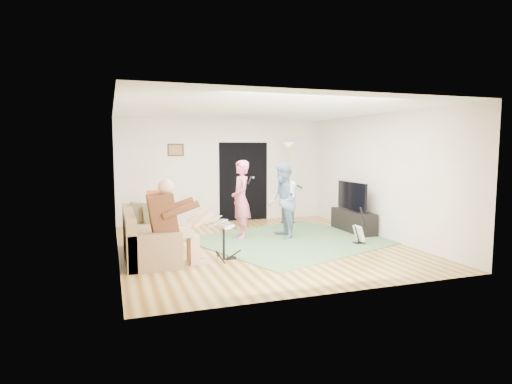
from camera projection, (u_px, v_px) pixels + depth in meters
floor at (262, 245)px, 8.62m from camera, size 6.00×6.00×0.00m
walls at (262, 179)px, 8.48m from camera, size 5.50×6.00×2.70m
ceiling at (262, 110)px, 8.34m from camera, size 6.00×6.00×0.00m
window_blinds at (116, 171)px, 7.76m from camera, size 0.00×2.05×2.05m
doorway at (243, 182)px, 11.50m from camera, size 2.10×0.00×2.10m
picture_frame at (176, 150)px, 10.83m from camera, size 0.42×0.03×0.32m
area_rug at (292, 240)px, 9.06m from camera, size 4.52×4.28×0.02m
sofa at (145, 241)px, 7.68m from camera, size 0.87×2.11×0.86m
drummer at (174, 231)px, 7.18m from camera, size 0.94×0.53×1.45m
drum_kit at (224, 243)px, 7.48m from camera, size 0.37×0.66×0.68m
singer at (241, 200)px, 9.22m from camera, size 0.44×0.64×1.69m
microphone at (250, 180)px, 9.24m from camera, size 0.06×0.06×0.24m
guitarist at (283, 201)px, 9.23m from camera, size 0.68×0.85×1.64m
guitar_held at (292, 187)px, 9.27m from camera, size 0.28×0.61×0.26m
guitar_spare at (359, 233)px, 8.73m from camera, size 0.27×0.24×0.76m
torchiere_lamp at (288, 168)px, 11.00m from camera, size 0.38×0.38×2.10m
dining_chair at (155, 219)px, 9.67m from camera, size 0.49×0.51×0.99m
tv_cabinet at (353, 221)px, 9.98m from camera, size 0.40×1.40×0.50m
television at (352, 196)px, 9.91m from camera, size 0.06×1.15×0.64m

